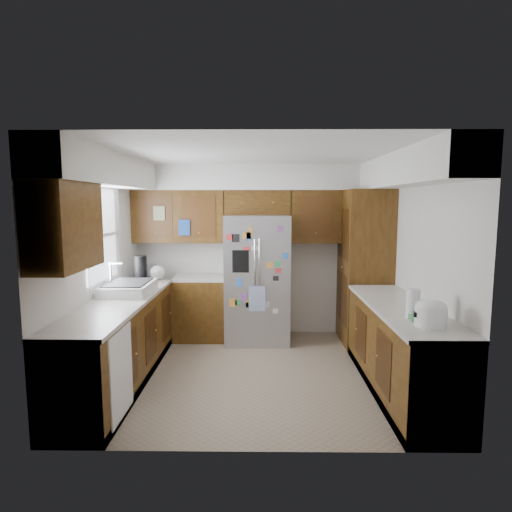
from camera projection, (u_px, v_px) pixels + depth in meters
The scene contains 12 objects.
floor at pixel (257, 373), 4.99m from camera, with size 3.60×3.60×0.00m, color gray.
room_shell at pixel (248, 215), 5.13m from camera, with size 3.64×3.24×2.52m.
left_counter_run at pixel (140, 336), 4.98m from camera, with size 1.36×3.20×0.92m.
right_counter_run at pixel (400, 353), 4.45m from camera, with size 0.63×2.25×0.92m.
pantry at pixel (364, 267), 5.99m from camera, with size 0.60×0.90×2.15m, color #3C230B.
fridge at pixel (257, 279), 6.08m from camera, with size 0.90×0.79×1.80m.
bridge_cabinet at pixel (257, 203), 6.17m from camera, with size 0.96×0.34×0.35m, color #3C230B.
fridge_top_items at pixel (255, 181), 6.08m from camera, with size 0.99×0.31×0.28m.
sink_assembly at pixel (128, 288), 4.98m from camera, with size 0.52×0.70×0.37m.
left_counter_clutter at pixel (147, 272), 5.72m from camera, with size 0.43×0.83×0.38m.
rice_cooker at pixel (431, 312), 3.64m from camera, with size 0.28×0.27×0.24m.
paper_towel at pixel (413, 304), 3.91m from camera, with size 0.12×0.12×0.27m, color white.
Camera 1 is at (0.04, -4.79, 1.97)m, focal length 30.00 mm.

